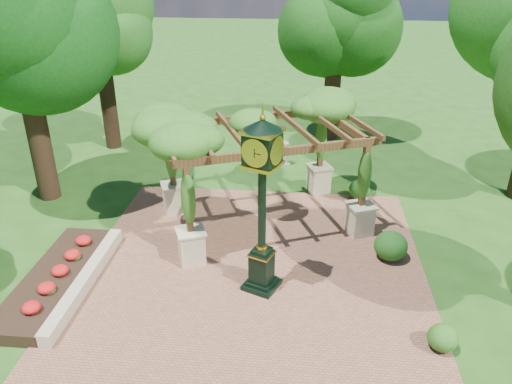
{
  "coord_description": "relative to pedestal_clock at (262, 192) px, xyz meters",
  "views": [
    {
      "loc": [
        1.27,
        -10.43,
        8.56
      ],
      "look_at": [
        0.0,
        2.5,
        2.2
      ],
      "focal_mm": 35.0,
      "sensor_mm": 36.0,
      "label": 1
    }
  ],
  "objects": [
    {
      "name": "pergola",
      "position": [
        -0.27,
        3.71,
        0.37
      ],
      "size": [
        7.54,
        6.22,
        4.08
      ],
      "rotation": [
        0.0,
        0.0,
        0.4
      ],
      "color": "beige",
      "rests_on": "brick_plaza"
    },
    {
      "name": "sundial",
      "position": [
        0.12,
        8.92,
        -2.53
      ],
      "size": [
        0.72,
        0.72,
        1.02
      ],
      "rotation": [
        0.0,
        0.0,
        0.35
      ],
      "color": "gray",
      "rests_on": "ground"
    },
    {
      "name": "flower_bed",
      "position": [
        -5.81,
        -0.41,
        -2.8
      ],
      "size": [
        1.5,
        5.0,
        0.36
      ],
      "primitive_type": "cube",
      "color": "red",
      "rests_on": "ground"
    },
    {
      "name": "pedestal_clock",
      "position": [
        0.0,
        0.0,
        0.0
      ],
      "size": [
        1.29,
        1.29,
        4.98
      ],
      "rotation": [
        0.0,
        0.0,
        -0.4
      ],
      "color": "black",
      "rests_on": "brick_plaza"
    },
    {
      "name": "border_wall",
      "position": [
        -4.91,
        -0.41,
        -2.78
      ],
      "size": [
        0.35,
        5.0,
        0.4
      ],
      "primitive_type": "cube",
      "color": "#C6B793",
      "rests_on": "ground"
    },
    {
      "name": "ground",
      "position": [
        -0.31,
        -0.91,
        -2.98
      ],
      "size": [
        120.0,
        120.0,
        0.0
      ],
      "primitive_type": "plane",
      "color": "#1E4714",
      "rests_on": "ground"
    },
    {
      "name": "brick_plaza",
      "position": [
        -0.31,
        0.09,
        -2.96
      ],
      "size": [
        10.0,
        12.0,
        0.04
      ],
      "primitive_type": "cube",
      "color": "brown",
      "rests_on": "ground"
    },
    {
      "name": "shrub_back",
      "position": [
        3.18,
        5.88,
        -2.58
      ],
      "size": [
        0.9,
        0.9,
        0.72
      ],
      "primitive_type": "ellipsoid",
      "rotation": [
        0.0,
        0.0,
        0.14
      ],
      "color": "#1F5819",
      "rests_on": "brick_plaza"
    },
    {
      "name": "shrub_mid",
      "position": [
        3.76,
        1.79,
        -2.49
      ],
      "size": [
        1.24,
        1.24,
        0.9
      ],
      "primitive_type": "ellipsoid",
      "rotation": [
        0.0,
        0.0,
        -0.29
      ],
      "color": "#1C4D15",
      "rests_on": "brick_plaza"
    },
    {
      "name": "tree_north",
      "position": [
        2.29,
        12.64,
        3.23
      ],
      "size": [
        4.05,
        4.05,
        9.1
      ],
      "color": "#352015",
      "rests_on": "ground"
    },
    {
      "name": "shrub_front",
      "position": [
        4.44,
        -1.97,
        -2.62
      ],
      "size": [
        0.81,
        0.81,
        0.64
      ],
      "primitive_type": "ellipsoid",
      "rotation": [
        0.0,
        0.0,
        0.14
      ],
      "color": "#285719",
      "rests_on": "brick_plaza"
    },
    {
      "name": "tree_west_near",
      "position": [
        -8.56,
        4.9,
        3.62
      ],
      "size": [
        5.2,
        5.2,
        9.61
      ],
      "color": "#342115",
      "rests_on": "ground"
    },
    {
      "name": "tree_west_far",
      "position": [
        -8.02,
        10.37,
        2.95
      ],
      "size": [
        3.97,
        3.97,
        8.67
      ],
      "color": "black",
      "rests_on": "ground"
    }
  ]
}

